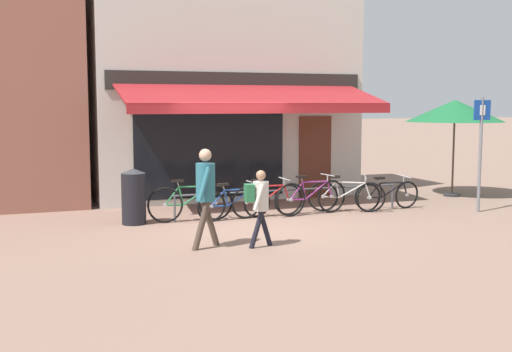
{
  "coord_description": "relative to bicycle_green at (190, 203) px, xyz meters",
  "views": [
    {
      "loc": [
        -4.37,
        -11.8,
        2.42
      ],
      "look_at": [
        -0.09,
        -0.45,
        1.05
      ],
      "focal_mm": 45.0,
      "sensor_mm": 36.0,
      "label": 1
    }
  ],
  "objects": [
    {
      "name": "bicycle_red",
      "position": [
        1.68,
        -0.06,
        -0.02
      ],
      "size": [
        1.69,
        0.52,
        0.83
      ],
      "rotation": [
        0.03,
        0.0,
        0.07
      ],
      "color": "black",
      "rests_on": "ground_plane"
    },
    {
      "name": "parking_sign",
      "position": [
        6.36,
        -1.14,
        1.17
      ],
      "size": [
        0.44,
        0.07,
        2.56
      ],
      "color": "slate",
      "rests_on": "ground_plane"
    },
    {
      "name": "bicycle_purple",
      "position": [
        2.69,
        -0.13,
        0.0
      ],
      "size": [
        1.79,
        0.52,
        0.88
      ],
      "rotation": [
        0.0,
        0.0,
        0.14
      ],
      "color": "black",
      "rests_on": "ground_plane"
    },
    {
      "name": "bicycle_blue",
      "position": [
        0.92,
        -0.11,
        -0.04
      ],
      "size": [
        1.71,
        0.52,
        0.79
      ],
      "rotation": [
        0.02,
        0.0,
        0.15
      ],
      "color": "black",
      "rests_on": "ground_plane"
    },
    {
      "name": "shop_front",
      "position": [
        1.86,
        3.71,
        2.48
      ],
      "size": [
        6.83,
        4.9,
        5.77
      ],
      "color": "beige",
      "rests_on": "ground_plane"
    },
    {
      "name": "bicycle_silver",
      "position": [
        3.57,
        -0.1,
        -0.02
      ],
      "size": [
        1.61,
        0.89,
        0.84
      ],
      "rotation": [
        0.09,
        0.0,
        -0.46
      ],
      "color": "black",
      "rests_on": "ground_plane"
    },
    {
      "name": "ground_plane",
      "position": [
        1.03,
        -0.88,
        -0.39
      ],
      "size": [
        160.0,
        160.0,
        0.0
      ],
      "primitive_type": "plane",
      "color": "#846656"
    },
    {
      "name": "bicycle_black",
      "position": [
        4.58,
        -0.21,
        -0.04
      ],
      "size": [
        1.71,
        0.52,
        0.79
      ],
      "rotation": [
        0.06,
        0.0,
        0.08
      ],
      "color": "black",
      "rests_on": "ground_plane"
    },
    {
      "name": "bike_rack_rail",
      "position": [
        2.26,
        0.02,
        0.1
      ],
      "size": [
        5.28,
        0.04,
        0.57
      ],
      "color": "#47494F",
      "rests_on": "ground_plane"
    },
    {
      "name": "cafe_parasol",
      "position": [
        7.4,
        1.14,
        1.83
      ],
      "size": [
        2.52,
        2.52,
        2.52
      ],
      "color": "#4C3D2D",
      "rests_on": "ground_plane"
    },
    {
      "name": "bicycle_green",
      "position": [
        0.0,
        0.0,
        0.0
      ],
      "size": [
        1.79,
        0.52,
        0.88
      ],
      "rotation": [
        -0.03,
        0.0,
        -0.07
      ],
      "color": "black",
      "rests_on": "ground_plane"
    },
    {
      "name": "pedestrian_child",
      "position": [
        0.48,
        -2.7,
        0.43
      ],
      "size": [
        0.52,
        0.38,
        1.32
      ],
      "rotation": [
        0.0,
        0.0,
        -0.13
      ],
      "color": "black",
      "rests_on": "ground_plane"
    },
    {
      "name": "pedestrian_adult",
      "position": [
        -0.38,
        -2.44,
        0.64
      ],
      "size": [
        0.56,
        0.56,
        1.69
      ],
      "rotation": [
        0.0,
        0.0,
        0.09
      ],
      "color": "#47382D",
      "rests_on": "ground_plane"
    },
    {
      "name": "litter_bin",
      "position": [
        -1.14,
        0.13,
        0.17
      ],
      "size": [
        0.5,
        0.5,
        1.13
      ],
      "color": "black",
      "rests_on": "ground_plane"
    }
  ]
}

